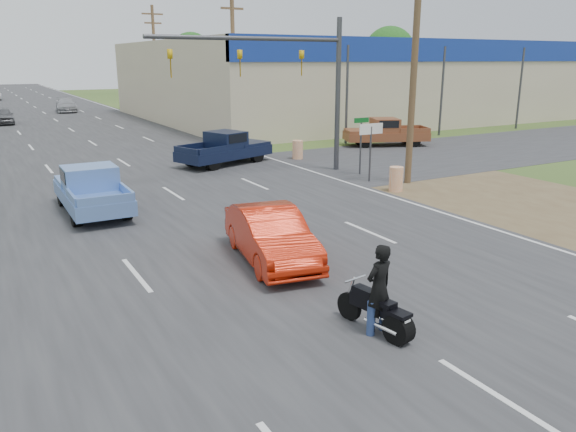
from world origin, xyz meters
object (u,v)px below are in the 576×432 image
blue_pickup (91,189)px  red_convertible (271,236)px  motorcycle (379,314)px  distant_car_silver (66,105)px  brown_pickup (384,132)px  distant_car_grey (3,116)px  navy_pickup (226,148)px  rider (379,292)px

blue_pickup → red_convertible: bearing=-67.2°
motorcycle → distant_car_silver: 53.51m
motorcycle → brown_pickup: bearing=41.2°
distant_car_grey → red_convertible: bearing=-83.0°
blue_pickup → distant_car_silver: size_ratio=1.04×
navy_pickup → distant_car_silver: (-2.34, 35.05, -0.16)m
motorcycle → blue_pickup: 12.53m
rider → navy_pickup: (4.82, 18.36, -0.02)m
distant_car_grey → distant_car_silver: (6.31, 9.20, 0.02)m
navy_pickup → distant_car_silver: navy_pickup is taller
red_convertible → distant_car_grey: (-3.93, 39.62, -0.04)m
navy_pickup → motorcycle: bearing=-33.6°
distant_car_grey → distant_car_silver: 11.16m
red_convertible → brown_pickup: size_ratio=0.79×
red_convertible → distant_car_silver: red_convertible is taller
brown_pickup → distant_car_grey: brown_pickup is taller
rider → distant_car_grey: 44.38m
distant_car_grey → motorcycle: bearing=-83.7°
blue_pickup → distant_car_grey: blue_pickup is taller
distant_car_grey → distant_car_silver: size_ratio=0.82×
red_convertible → brown_pickup: 21.58m
motorcycle → navy_pickup: bearing=65.7°
distant_car_silver → red_convertible: bearing=-87.1°
navy_pickup → rider: bearing=-33.7°
blue_pickup → navy_pickup: bearing=39.0°
distant_car_grey → blue_pickup: bearing=-87.2°
rider → motorcycle: bearing=90.0°
rider → distant_car_grey: size_ratio=0.44×
blue_pickup → distant_car_grey: bearing=91.9°
navy_pickup → brown_pickup: size_ratio=0.99×
blue_pickup → distant_car_grey: 32.10m
motorcycle → navy_pickup: navy_pickup is taller
rider → distant_car_grey: (-3.84, 44.22, -0.20)m
rider → distant_car_grey: bearing=-94.7°
navy_pickup → brown_pickup: bearing=76.3°
rider → blue_pickup: (-3.01, 12.12, -0.04)m
motorcycle → navy_pickup: (4.81, 18.40, 0.41)m
red_convertible → navy_pickup: bearing=81.0°
brown_pickup → distant_car_grey: (-19.64, 24.83, -0.18)m
distant_car_grey → distant_car_silver: bearing=56.9°
brown_pickup → navy_pickup: bearing=118.2°
navy_pickup → distant_car_grey: (-8.65, 25.85, -0.18)m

